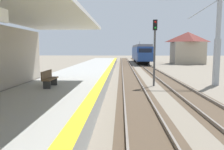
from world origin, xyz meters
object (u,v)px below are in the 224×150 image
(approaching_train, at_px, (141,53))
(distant_trackside_house, at_px, (188,47))
(platform_bench, at_px, (49,78))
(catenary_pylon_far_side, at_px, (214,41))
(rail_signal_post, at_px, (155,46))

(approaching_train, height_order, distant_trackside_house, distant_trackside_house)
(approaching_train, xyz_separation_m, platform_bench, (-8.19, -36.76, -0.80))
(approaching_train, height_order, catenary_pylon_far_side, catenary_pylon_far_side)
(rail_signal_post, xyz_separation_m, catenary_pylon_far_side, (4.80, 0.60, 0.41))
(catenary_pylon_far_side, distance_m, platform_bench, 13.29)
(catenary_pylon_far_side, xyz_separation_m, distant_trackside_house, (6.00, 27.26, -0.27))
(catenary_pylon_far_side, distance_m, distant_trackside_house, 27.92)
(rail_signal_post, bearing_deg, approaching_train, 86.86)
(rail_signal_post, height_order, distant_trackside_house, distant_trackside_house)
(approaching_train, xyz_separation_m, rail_signal_post, (-1.68, -30.75, 1.02))
(catenary_pylon_far_side, relative_size, distant_trackside_house, 1.14)
(catenary_pylon_far_side, height_order, platform_bench, catenary_pylon_far_side)
(approaching_train, xyz_separation_m, distant_trackside_house, (9.11, -2.88, 1.16))
(approaching_train, bearing_deg, rail_signal_post, -93.14)
(approaching_train, relative_size, platform_bench, 12.25)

